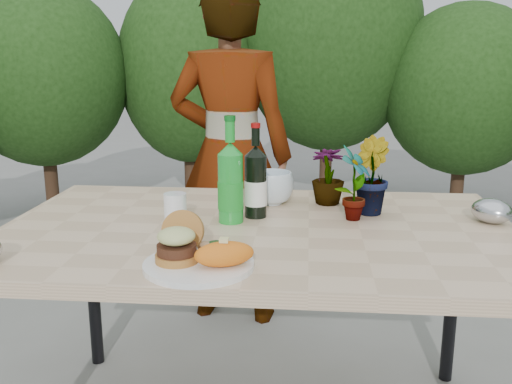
# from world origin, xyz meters

# --- Properties ---
(patio_table) EXTENTS (1.60, 1.00, 0.75)m
(patio_table) POSITION_xyz_m (0.00, 0.00, 0.69)
(patio_table) COLOR #CDAD89
(patio_table) RESTS_ON ground
(shrub_hedge) EXTENTS (6.79, 5.16, 2.33)m
(shrub_hedge) POSITION_xyz_m (0.24, 1.68, 1.12)
(shrub_hedge) COLOR #382316
(shrub_hedge) RESTS_ON ground
(dinner_plate) EXTENTS (0.28, 0.28, 0.01)m
(dinner_plate) POSITION_xyz_m (-0.12, -0.36, 0.76)
(dinner_plate) COLOR white
(dinner_plate) RESTS_ON patio_table
(burger_stack) EXTENTS (0.11, 0.16, 0.11)m
(burger_stack) POSITION_xyz_m (-0.17, -0.35, 0.81)
(burger_stack) COLOR #B7722D
(burger_stack) RESTS_ON dinner_plate
(sweet_potato) EXTENTS (0.17, 0.12, 0.06)m
(sweet_potato) POSITION_xyz_m (-0.05, -0.38, 0.80)
(sweet_potato) COLOR orange
(sweet_potato) RESTS_ON dinner_plate
(grilled_veg) EXTENTS (0.08, 0.05, 0.03)m
(grilled_veg) POSITION_xyz_m (-0.10, -0.27, 0.78)
(grilled_veg) COLOR olive
(grilled_veg) RESTS_ON dinner_plate
(wine_bottle) EXTENTS (0.07, 0.07, 0.31)m
(wine_bottle) POSITION_xyz_m (-0.02, 0.11, 0.86)
(wine_bottle) COLOR black
(wine_bottle) RESTS_ON patio_table
(sparkling_water) EXTENTS (0.08, 0.08, 0.34)m
(sparkling_water) POSITION_xyz_m (-0.09, 0.04, 0.87)
(sparkling_water) COLOR #1A912B
(sparkling_water) RESTS_ON patio_table
(plastic_cup) EXTENTS (0.07, 0.07, 0.09)m
(plastic_cup) POSITION_xyz_m (-0.27, 0.02, 0.80)
(plastic_cup) COLOR white
(plastic_cup) RESTS_ON patio_table
(seedling_left) EXTENTS (0.14, 0.15, 0.24)m
(seedling_left) POSITION_xyz_m (0.30, 0.10, 0.87)
(seedling_left) COLOR #2B591E
(seedling_left) RESTS_ON patio_table
(seedling_mid) EXTENTS (0.15, 0.17, 0.26)m
(seedling_mid) POSITION_xyz_m (0.36, 0.19, 0.88)
(seedling_mid) COLOR #20531C
(seedling_mid) RESTS_ON patio_table
(seedling_right) EXTENTS (0.13, 0.13, 0.21)m
(seedling_right) POSITION_xyz_m (0.22, 0.30, 0.85)
(seedling_right) COLOR #265F20
(seedling_right) RESTS_ON patio_table
(blue_bowl) EXTENTS (0.15, 0.15, 0.12)m
(blue_bowl) POSITION_xyz_m (0.03, 0.28, 0.81)
(blue_bowl) COLOR silver
(blue_bowl) RESTS_ON patio_table
(foil_packet_right) EXTENTS (0.17, 0.17, 0.08)m
(foil_packet_right) POSITION_xyz_m (0.73, 0.11, 0.79)
(foil_packet_right) COLOR #AFB1B6
(foil_packet_right) RESTS_ON patio_table
(person) EXTENTS (0.63, 0.45, 1.61)m
(person) POSITION_xyz_m (-0.21, 0.93, 0.81)
(person) COLOR #8D6046
(person) RESTS_ON ground
(terracotta_pot) EXTENTS (0.17, 0.17, 0.14)m
(terracotta_pot) POSITION_xyz_m (-1.37, 1.98, 0.07)
(terracotta_pot) COLOR #A9512B
(terracotta_pot) RESTS_ON ground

